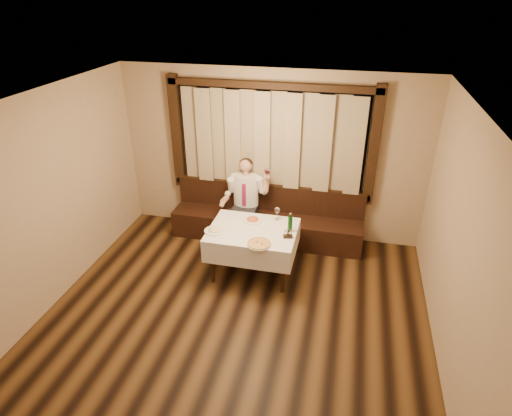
% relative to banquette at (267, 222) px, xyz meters
% --- Properties ---
extents(room, '(5.01, 6.01, 2.81)m').
position_rel_banquette_xyz_m(room, '(-0.00, -1.75, 1.19)').
color(room, black).
rests_on(room, ground).
extents(banquette, '(3.20, 0.61, 0.94)m').
position_rel_banquette_xyz_m(banquette, '(0.00, 0.00, 0.00)').
color(banquette, black).
rests_on(banquette, ground).
extents(dining_table, '(1.27, 0.97, 0.76)m').
position_rel_banquette_xyz_m(dining_table, '(0.00, -1.02, 0.34)').
color(dining_table, black).
rests_on(dining_table, ground).
extents(pizza, '(0.34, 0.34, 0.04)m').
position_rel_banquette_xyz_m(pizza, '(0.18, -1.40, 0.46)').
color(pizza, white).
rests_on(pizza, dining_table).
extents(pasta_red, '(0.29, 0.29, 0.10)m').
position_rel_banquette_xyz_m(pasta_red, '(-0.06, -0.78, 0.49)').
color(pasta_red, white).
rests_on(pasta_red, dining_table).
extents(pasta_cream, '(0.29, 0.29, 0.10)m').
position_rel_banquette_xyz_m(pasta_cream, '(-0.53, -1.21, 0.49)').
color(pasta_cream, white).
rests_on(pasta_cream, dining_table).
extents(green_bottle, '(0.06, 0.06, 0.29)m').
position_rel_banquette_xyz_m(green_bottle, '(0.53, -0.96, 0.57)').
color(green_bottle, '#0E4113').
rests_on(green_bottle, dining_table).
extents(table_wine_glass, '(0.08, 0.08, 0.21)m').
position_rel_banquette_xyz_m(table_wine_glass, '(0.29, -0.67, 0.60)').
color(table_wine_glass, white).
rests_on(table_wine_glass, dining_table).
extents(cruet_caddy, '(0.14, 0.09, 0.14)m').
position_rel_banquette_xyz_m(cruet_caddy, '(0.53, -1.14, 0.49)').
color(cruet_caddy, black).
rests_on(cruet_caddy, dining_table).
extents(seated_man, '(0.78, 0.59, 1.42)m').
position_rel_banquette_xyz_m(seated_man, '(-0.35, -0.09, 0.52)').
color(seated_man, black).
rests_on(seated_man, ground).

